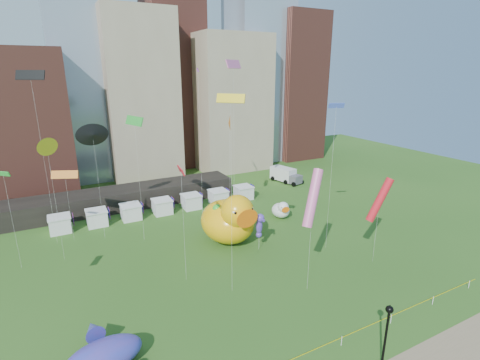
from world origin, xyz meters
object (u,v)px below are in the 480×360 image
big_duck (230,219)px  box_truck (285,175)px  seahorse_green (217,215)px  seahorse_purple (260,224)px  lamppost (387,329)px  whale_inflatable (103,354)px  small_duck (281,210)px

big_duck → box_truck: size_ratio=1.34×
seahorse_green → seahorse_purple: bearing=-39.6°
lamppost → seahorse_purple: bearing=86.3°
seahorse_green → box_truck: bearing=44.1°
seahorse_green → box_truck: seahorse_green is taller
whale_inflatable → small_duck: bearing=25.1°
big_duck → seahorse_purple: big_duck is taller
small_duck → whale_inflatable: bearing=-135.3°
small_duck → lamppost: 30.38m
seahorse_green → whale_inflatable: 22.67m
big_duck → whale_inflatable: size_ratio=1.26×
seahorse_purple → seahorse_green: bearing=130.4°
small_duck → seahorse_green: size_ratio=0.72×
small_duck → seahorse_purple: (-8.45, -7.47, 2.28)m
seahorse_green → whale_inflatable: size_ratio=0.73×
seahorse_green → lamppost: 25.45m
small_duck → seahorse_green: bearing=-152.6°
small_duck → seahorse_purple: 11.50m
seahorse_purple → small_duck: bearing=37.3°
seahorse_purple → box_truck: seahorse_purple is taller
seahorse_green → seahorse_purple: 5.79m
small_duck → lamppost: lamppost is taller
lamppost → big_duck: bearing=92.5°
whale_inflatable → lamppost: bearing=-35.1°
big_duck → lamppost: big_duck is taller
small_duck → seahorse_green: (-12.50, -3.36, 2.73)m
big_duck → small_duck: bearing=15.1°
seahorse_purple → whale_inflatable: size_ratio=0.64×
small_duck → lamppost: bearing=-96.6°
seahorse_purple → box_truck: size_ratio=0.68×
small_duck → whale_inflatable: 34.51m
box_truck → whale_inflatable: bearing=-155.1°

